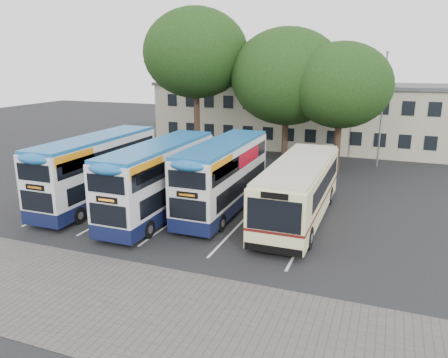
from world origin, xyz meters
The scene contains 12 objects.
ground centered at (0.00, 0.00, 0.00)m, with size 120.00×120.00×0.00m, color black.
paving_strip centered at (-2.00, -5.00, 0.01)m, with size 40.00×6.00×0.01m, color #595654.
bay_lines centered at (-3.75, 5.00, 0.01)m, with size 14.12×11.00×0.01m.
depot_building centered at (0.00, 26.99, 3.15)m, with size 32.40×8.40×6.20m.
lamp_post centered at (6.00, 19.97, 5.08)m, with size 0.25×1.05×9.06m.
tree_left centered at (-8.93, 17.73, 8.92)m, with size 8.72×8.72×12.64m.
tree_mid centered at (-1.31, 18.40, 7.10)m, with size 9.00×9.00×10.94m.
tree_right centered at (3.07, 17.07, 6.58)m, with size 7.42×7.42×9.75m.
bus_dd_left centered at (-9.29, 4.16, 2.24)m, with size 2.37×9.78×4.07m.
bus_dd_mid centered at (-4.85, 3.75, 2.22)m, with size 2.35×9.70×4.04m.
bus_dd_right centered at (-1.86, 5.75, 2.19)m, with size 2.32×9.55×3.98m.
bus_single centered at (2.46, 5.82, 1.82)m, with size 2.74×10.77×3.21m.
Camera 1 is at (6.67, -16.60, 8.38)m, focal length 35.00 mm.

